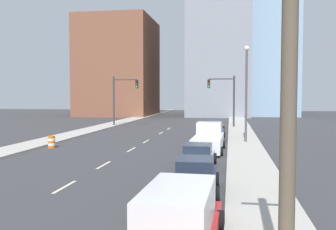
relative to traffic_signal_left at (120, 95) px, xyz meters
name	(u,v)px	position (x,y,z in m)	size (l,w,h in m)	color
sidewalk_left	(114,124)	(-1.73, 2.66, -4.14)	(2.79, 101.32, 0.15)	#ADA89E
sidewalk_right	(239,126)	(15.75, 2.66, -4.14)	(2.79, 101.32, 0.15)	#ADA89E
lane_stripe_at_16m	(65,187)	(7.01, -32.36, -4.21)	(0.16, 2.40, 0.01)	beige
lane_stripe_at_21m	(104,165)	(7.01, -26.94, -4.21)	(0.16, 2.40, 0.01)	beige
lane_stripe_at_27m	(131,149)	(7.01, -20.50, -4.21)	(0.16, 2.40, 0.01)	beige
lane_stripe_at_33m	(146,141)	(7.01, -15.37, -4.21)	(0.16, 2.40, 0.01)	beige
lane_stripe_at_40m	(161,133)	(7.01, -7.92, -4.21)	(0.16, 2.40, 0.01)	beige
lane_stripe_at_45m	(169,129)	(7.01, -2.66, -4.21)	(0.16, 2.40, 0.01)	beige
building_brick_left	(119,68)	(-7.90, 25.41, 5.49)	(14.00, 16.00, 19.42)	brown
building_office_center	(219,51)	(12.30, 29.41, 8.92)	(12.00, 20.00, 26.27)	gray
building_glass_right	(262,41)	(21.03, 33.41, 11.35)	(13.00, 20.00, 31.13)	#8CADC6
traffic_signal_left	(120,95)	(0.00, 0.00, 0.00)	(3.49, 0.35, 6.65)	#38383D
traffic_signal_right	(227,95)	(14.11, 0.00, 0.00)	(3.49, 0.35, 6.65)	#38383D
utility_pole_right_near	(289,92)	(15.63, -40.76, 0.10)	(1.60, 0.32, 8.39)	brown
traffic_barrel	(52,142)	(0.46, -20.61, -3.74)	(0.56, 0.56, 0.95)	orange
street_lamp	(246,87)	(15.90, -15.24, 0.68)	(0.44, 0.44, 8.45)	#4C4C51
box_truck_red	(179,221)	(13.18, -38.64, -3.34)	(2.37, 5.57, 1.83)	red
sedan_navy	(195,178)	(13.08, -32.63, -3.51)	(2.15, 4.27, 1.54)	#141E47
sedan_silver	(198,157)	(12.69, -26.81, -3.58)	(2.07, 4.30, 1.38)	#B2B2BC
pickup_truck_white	(208,140)	(12.93, -20.31, -3.36)	(2.46, 5.93, 2.13)	silver
sedan_blue	(214,133)	(13.02, -13.11, -3.54)	(2.09, 4.59, 1.49)	navy
sedan_orange	(214,127)	(12.82, -7.45, -3.56)	(2.22, 4.65, 1.42)	orange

